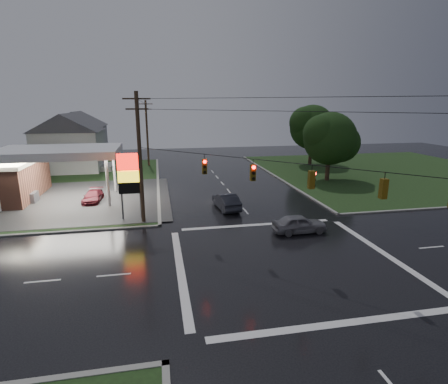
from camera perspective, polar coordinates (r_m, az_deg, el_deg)
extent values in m
plane|color=black|center=(23.88, 10.17, -10.86)|extent=(120.00, 120.00, 0.00)
cube|color=black|center=(50.44, -31.44, 0.74)|extent=(36.00, 36.00, 0.08)
cube|color=black|center=(58.19, 25.21, 3.05)|extent=(36.00, 36.00, 0.08)
cube|color=#2D2D2D|center=(41.13, -27.38, -1.34)|extent=(26.00, 18.00, 0.02)
cylinder|color=silver|center=(36.22, -18.46, 1.53)|extent=(0.30, 0.30, 5.00)
cylinder|color=silver|center=(44.35, -30.40, 2.53)|extent=(0.30, 0.30, 5.00)
cylinder|color=silver|center=(42.06, -17.46, 3.31)|extent=(0.30, 0.30, 5.00)
cube|color=silver|center=(39.64, -25.44, 5.91)|extent=(12.00, 8.00, 0.80)
cube|color=white|center=(39.70, -25.38, 5.31)|extent=(11.40, 7.40, 0.04)
cube|color=#59595E|center=(41.32, -28.77, -0.79)|extent=(0.80, 1.60, 1.10)
cube|color=#59595E|center=(39.85, -20.56, -0.41)|extent=(0.80, 1.60, 1.10)
cylinder|color=#59595E|center=(31.55, -16.47, 0.79)|extent=(0.16, 0.16, 6.00)
cylinder|color=#59595E|center=(31.43, -13.57, 0.93)|extent=(0.16, 0.16, 6.00)
cube|color=red|center=(31.06, -15.28, 4.81)|extent=(2.00, 0.35, 1.40)
cube|color=yellow|center=(31.29, -15.13, 2.46)|extent=(2.00, 0.35, 1.00)
cube|color=black|center=(31.50, -15.01, 0.68)|extent=(2.00, 0.35, 1.00)
cylinder|color=#382619|center=(29.96, -13.54, 5.16)|extent=(0.32, 0.32, 11.00)
cube|color=#382619|center=(29.61, -14.11, 14.56)|extent=(2.20, 0.12, 0.12)
cube|color=#382619|center=(29.61, -14.01, 13.02)|extent=(1.80, 0.12, 0.12)
cylinder|color=#382619|center=(58.29, -12.43, 9.28)|extent=(0.32, 0.32, 10.50)
cube|color=#382619|center=(58.09, -12.68, 13.85)|extent=(2.20, 0.12, 0.12)
cube|color=#382619|center=(58.10, -12.64, 13.06)|extent=(1.80, 0.12, 0.12)
cube|color=#59470C|center=(25.45, -3.21, 4.19)|extent=(0.34, 0.34, 1.10)
cylinder|color=#FF0C07|center=(25.19, -3.16, 4.96)|extent=(0.22, 0.08, 0.22)
cube|color=#59470C|center=(23.27, 4.73, 3.20)|extent=(0.34, 0.34, 1.10)
cylinder|color=#FF0C07|center=(23.01, 4.88, 4.03)|extent=(0.22, 0.08, 0.22)
cube|color=#59470C|center=(21.62, 14.07, 1.95)|extent=(0.34, 0.34, 1.10)
cylinder|color=#FF0C07|center=(21.63, 14.61, 2.95)|extent=(0.08, 0.22, 0.22)
cube|color=#59470C|center=(20.65, 24.59, 0.49)|extent=(0.34, 0.34, 1.10)
cylinder|color=#FF0C07|center=(20.73, 24.39, 1.64)|extent=(0.22, 0.08, 0.22)
cube|color=silver|center=(57.98, -23.84, 6.14)|extent=(9.00, 8.00, 6.00)
cube|color=gray|center=(57.41, -18.41, 3.92)|extent=(1.60, 4.80, 0.80)
cube|color=silver|center=(69.84, -22.55, 7.47)|extent=(9.00, 8.00, 6.00)
cube|color=gray|center=(69.30, -18.03, 5.64)|extent=(1.60, 4.80, 0.80)
cylinder|color=black|center=(48.12, 16.63, 4.72)|extent=(0.56, 0.56, 5.04)
sphere|color=black|center=(47.73, 16.89, 8.34)|extent=(6.80, 6.80, 6.80)
sphere|color=black|center=(48.87, 18.46, 7.61)|extent=(5.10, 5.10, 5.10)
sphere|color=black|center=(46.70, 15.68, 9.20)|extent=(4.76, 4.76, 4.76)
cylinder|color=black|center=(60.05, 13.97, 6.98)|extent=(0.56, 0.56, 5.60)
sphere|color=black|center=(59.74, 14.17, 10.22)|extent=(7.20, 7.20, 7.20)
sphere|color=black|center=(60.83, 15.57, 9.53)|extent=(5.40, 5.40, 5.40)
sphere|color=black|center=(58.73, 13.09, 11.00)|extent=(5.04, 5.04, 5.04)
imported|color=#23242B|center=(34.02, 0.34, -1.49)|extent=(2.19, 4.95, 1.58)
imported|color=slate|center=(28.55, 12.19, -5.09)|extent=(4.32, 1.75, 1.47)
imported|color=#56131B|center=(38.95, -20.61, -0.67)|extent=(1.90, 4.19, 1.19)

